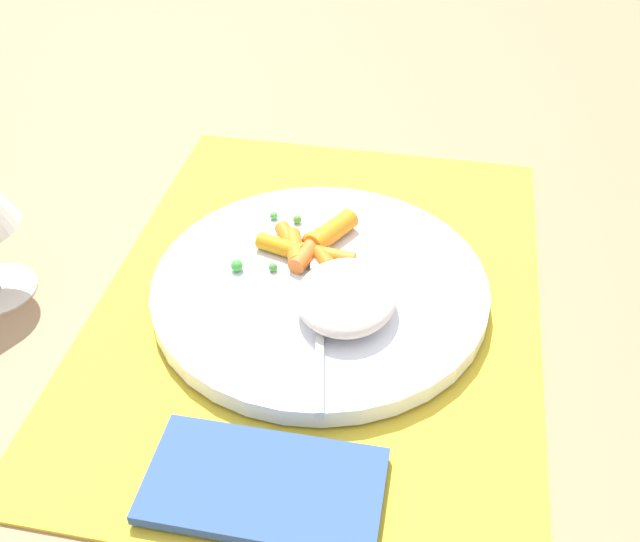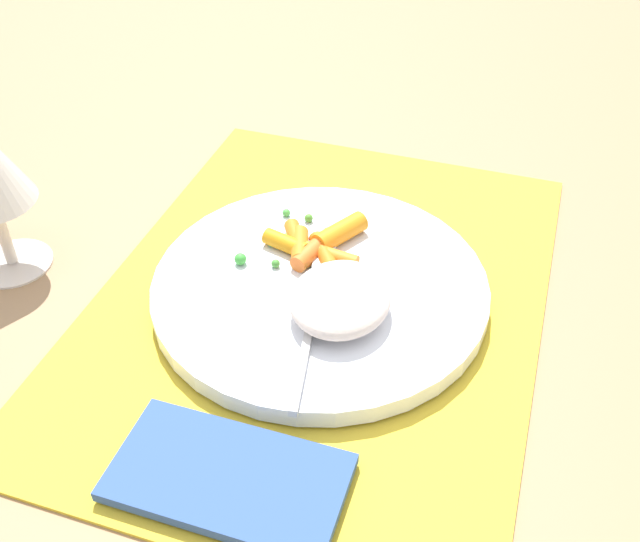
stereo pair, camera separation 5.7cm
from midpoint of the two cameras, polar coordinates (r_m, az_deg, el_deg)
The scene contains 8 objects.
ground_plane at distance 0.61m, azimuth 2.69°, elevation -2.37°, with size 2.40×2.40×0.00m, color #997551.
placemat at distance 0.60m, azimuth 2.70°, elevation -2.16°, with size 0.47×0.35×0.01m, color gold.
plate at distance 0.60m, azimuth 2.73°, elevation -1.41°, with size 0.27×0.27×0.02m, color white.
rice_mound at distance 0.55m, azimuth 4.51°, elevation -2.26°, with size 0.09×0.08×0.03m, color beige.
carrot_portion at distance 0.62m, azimuth 2.18°, elevation 1.99°, with size 0.08×0.08×0.02m.
pea_scatter at distance 0.62m, azimuth 1.79°, elevation 1.57°, with size 0.09×0.09×0.01m.
fork at distance 0.57m, azimuth 2.56°, elevation -2.03°, with size 0.19×0.05×0.01m.
napkin at distance 0.48m, azimuth -3.15°, elevation -15.76°, with size 0.08×0.15×0.01m, color #33518C.
Camera 2 is at (-0.43, -0.14, 0.41)m, focal length 41.80 mm.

